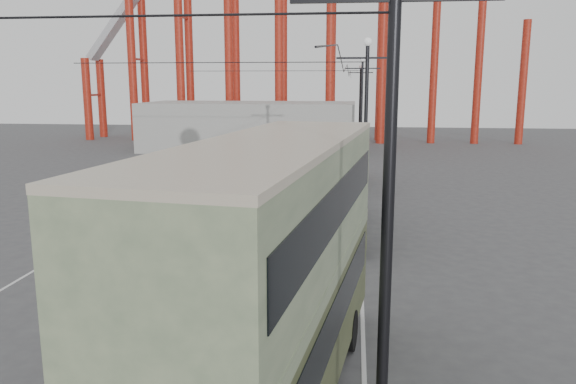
# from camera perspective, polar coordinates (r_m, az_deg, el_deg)

# --- Properties ---
(ground) EXTENTS (160.00, 160.00, 0.00)m
(ground) POSITION_cam_1_polar(r_m,az_deg,el_deg) (14.79, -14.75, -17.82)
(ground) COLOR #434346
(ground) RESTS_ON ground
(road_markings) EXTENTS (12.52, 120.00, 0.01)m
(road_markings) POSITION_cam_1_polar(r_m,az_deg,el_deg) (32.99, -3.67, -1.30)
(road_markings) COLOR silver
(road_markings) RESTS_ON ground
(lamp_post_near) EXTENTS (3.20, 0.44, 10.80)m
(lamp_post_near) POSITION_cam_1_polar(r_m,az_deg,el_deg) (9.04, 10.75, 15.99)
(lamp_post_near) COLOR black
(lamp_post_near) RESTS_ON ground
(lamp_post_mid) EXTENTS (3.20, 0.44, 9.32)m
(lamp_post_mid) POSITION_cam_1_polar(r_m,az_deg,el_deg) (30.08, 7.88, 6.43)
(lamp_post_mid) COLOR black
(lamp_post_mid) RESTS_ON ground
(lamp_post_far) EXTENTS (3.20, 0.44, 9.32)m
(lamp_post_far) POSITION_cam_1_polar(r_m,az_deg,el_deg) (52.04, 7.48, 8.35)
(lamp_post_far) COLOR black
(lamp_post_far) RESTS_ON ground
(lamp_post_distant) EXTENTS (3.20, 0.44, 9.32)m
(lamp_post_distant) POSITION_cam_1_polar(r_m,az_deg,el_deg) (74.03, 7.31, 9.14)
(lamp_post_distant) COLOR black
(lamp_post_distant) RESTS_ON ground
(fairground_shed) EXTENTS (22.00, 10.00, 5.00)m
(fairground_shed) POSITION_cam_1_polar(r_m,az_deg,el_deg) (60.18, -3.83, 6.70)
(fairground_shed) COLOR #9C9C97
(fairground_shed) RESTS_ON ground
(double_decker_bus) EXTENTS (4.16, 11.29, 5.92)m
(double_decker_bus) POSITION_cam_1_polar(r_m,az_deg,el_deg) (11.91, -1.51, -7.24)
(double_decker_bus) COLOR #363C20
(double_decker_bus) RESTS_ON ground
(single_decker_green) EXTENTS (3.56, 10.56, 2.93)m
(single_decker_green) POSITION_cam_1_polar(r_m,az_deg,el_deg) (27.31, 4.12, -0.38)
(single_decker_green) COLOR #667958
(single_decker_green) RESTS_ON ground
(single_decker_cream) EXTENTS (2.74, 9.34, 2.87)m
(single_decker_cream) POSITION_cam_1_polar(r_m,az_deg,el_deg) (39.22, 4.73, 3.06)
(single_decker_cream) COLOR #B8AB94
(single_decker_cream) RESTS_ON ground
(pedestrian) EXTENTS (0.65, 0.46, 1.68)m
(pedestrian) POSITION_cam_1_polar(r_m,az_deg,el_deg) (23.61, -4.55, -4.24)
(pedestrian) COLOR black
(pedestrian) RESTS_ON ground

